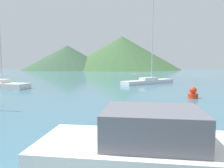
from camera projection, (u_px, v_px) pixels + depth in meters
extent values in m
cube|color=white|center=(172.00, 157.00, 5.31)|extent=(6.86, 3.14, 0.74)
cube|color=black|center=(172.00, 168.00, 5.33)|extent=(6.89, 3.16, 0.20)
cube|color=slate|center=(152.00, 125.00, 5.30)|extent=(2.55, 2.15, 0.81)
cylinder|color=#BCBCC1|center=(0.00, 43.00, 23.07)|extent=(0.12, 0.12, 8.54)
cube|color=silver|center=(148.00, 82.00, 29.04)|extent=(7.62, 6.54, 0.48)
cube|color=silver|center=(149.00, 79.00, 29.00)|extent=(2.69, 2.46, 0.34)
cylinder|color=#BCBCC1|center=(152.00, 40.00, 28.92)|extent=(0.12, 0.12, 10.46)
cylinder|color=#BCBCC1|center=(142.00, 73.00, 28.16)|extent=(3.04, 2.46, 0.10)
cylinder|color=red|center=(193.00, 96.00, 16.80)|extent=(0.77, 0.77, 0.34)
sphere|color=red|center=(193.00, 90.00, 16.76)|extent=(0.54, 0.54, 0.54)
cone|color=#38563D|center=(67.00, 58.00, 93.15)|extent=(37.46, 37.46, 10.42)
cone|color=#3D6038|center=(122.00, 53.00, 97.68)|extent=(51.66, 51.66, 14.83)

